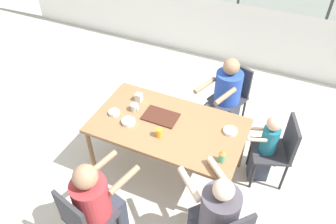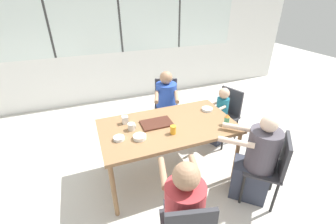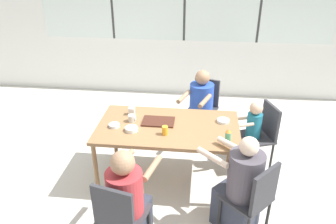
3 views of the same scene
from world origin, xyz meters
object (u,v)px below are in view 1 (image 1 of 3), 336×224
object	(u,v)px
chair_for_toddler	(280,147)
bowl_cereal	(230,131)
person_man_teal_shirt	(215,221)
coffee_mug	(135,107)
person_man_blue_shirt	(97,207)
person_woman_green_shirt	(225,100)
sippy_cup	(222,156)
chair_for_man_blue_shirt	(83,218)
bowl_white_shallow	(128,122)
person_toddler	(265,150)
milk_carton_small	(139,97)
chair_for_woman_green_shirt	(233,91)
juice_glass	(159,133)
bowl_fruit	(114,113)

from	to	relation	value
chair_for_toddler	bowl_cereal	bearing A→B (deg)	95.96
person_man_teal_shirt	coffee_mug	xyz separation A→B (m)	(-1.22, 0.77, 0.31)
person_man_blue_shirt	bowl_cereal	distance (m)	1.52
person_woman_green_shirt	person_man_blue_shirt	world-z (taller)	person_man_blue_shirt
sippy_cup	bowl_cereal	bearing A→B (deg)	94.34
person_woman_green_shirt	person_man_blue_shirt	xyz separation A→B (m)	(-0.62, -2.02, 0.01)
chair_for_man_blue_shirt	bowl_white_shallow	distance (m)	1.07
person_woman_green_shirt	person_man_teal_shirt	distance (m)	1.76
person_man_teal_shirt	bowl_white_shallow	distance (m)	1.34
person_toddler	sippy_cup	bearing A→B (deg)	130.78
person_man_teal_shirt	bowl_cereal	size ratio (longest dim) A/B	7.66
milk_carton_small	sippy_cup	bearing A→B (deg)	-22.68
chair_for_woman_green_shirt	coffee_mug	world-z (taller)	chair_for_woman_green_shirt
person_man_teal_shirt	bowl_white_shallow	size ratio (longest dim) A/B	7.73
person_man_blue_shirt	person_toddler	size ratio (longest dim) A/B	1.16
sippy_cup	juice_glass	size ratio (longest dim) A/B	1.40
person_woman_green_shirt	milk_carton_small	size ratio (longest dim) A/B	11.44
coffee_mug	juice_glass	size ratio (longest dim) A/B	0.92
person_man_blue_shirt	bowl_white_shallow	xyz separation A→B (m)	(-0.14, 0.87, 0.29)
person_man_blue_shirt	bowl_fruit	size ratio (longest dim) A/B	9.09
chair_for_woman_green_shirt	sippy_cup	distance (m)	1.46
person_woman_green_shirt	bowl_cereal	xyz separation A→B (m)	(0.28, -0.83, 0.30)
chair_for_man_blue_shirt	coffee_mug	bearing A→B (deg)	110.26
sippy_cup	bowl_white_shallow	bearing A→B (deg)	175.02
bowl_white_shallow	person_woman_green_shirt	bearing A→B (deg)	56.76
person_woman_green_shirt	sippy_cup	xyz separation A→B (m)	(0.31, -1.24, 0.36)
sippy_cup	juice_glass	xyz separation A→B (m)	(-0.68, 0.05, -0.02)
chair_for_man_blue_shirt	person_toddler	xyz separation A→B (m)	(1.32, 1.55, -0.07)
person_woman_green_shirt	coffee_mug	distance (m)	1.27
coffee_mug	bowl_cereal	size ratio (longest dim) A/B	0.64
chair_for_man_blue_shirt	person_man_blue_shirt	xyz separation A→B (m)	(0.04, 0.16, -0.04)
person_woman_green_shirt	person_man_teal_shirt	size ratio (longest dim) A/B	0.97
coffee_mug	sippy_cup	size ratio (longest dim) A/B	0.66
chair_for_man_blue_shirt	chair_for_toddler	distance (m)	2.17
person_man_blue_shirt	bowl_white_shallow	world-z (taller)	person_man_blue_shirt
chair_for_woman_green_shirt	milk_carton_small	bearing A→B (deg)	65.91
bowl_cereal	person_man_blue_shirt	bearing A→B (deg)	-127.03
chair_for_toddler	coffee_mug	distance (m)	1.66
milk_carton_small	bowl_fruit	bearing A→B (deg)	-113.38
chair_for_toddler	sippy_cup	xyz separation A→B (m)	(-0.49, -0.66, 0.31)
person_man_blue_shirt	person_toddler	distance (m)	1.89
bowl_cereal	chair_for_woman_green_shirt	bearing A→B (deg)	102.57
sippy_cup	coffee_mug	bearing A→B (deg)	164.53
chair_for_man_blue_shirt	milk_carton_small	world-z (taller)	chair_for_man_blue_shirt
juice_glass	bowl_white_shallow	bearing A→B (deg)	174.29
person_man_blue_shirt	bowl_cereal	xyz separation A→B (m)	(0.90, 1.19, 0.29)
chair_for_man_blue_shirt	person_toddler	bearing A→B (deg)	63.89
chair_for_toddler	milk_carton_small	world-z (taller)	chair_for_toddler
coffee_mug	bowl_white_shallow	world-z (taller)	coffee_mug
person_toddler	juice_glass	distance (m)	1.22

